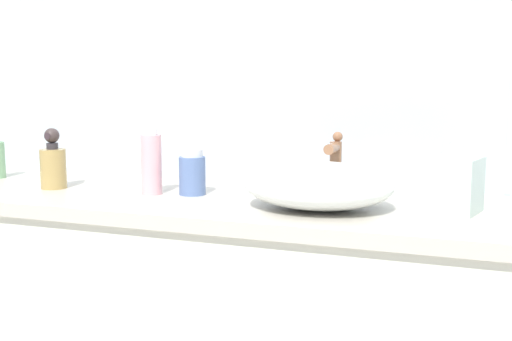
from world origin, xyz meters
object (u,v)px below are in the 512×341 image
(lotion_bottle, at_px, (192,173))
(perfume_bottle, at_px, (53,164))
(tissue_box, at_px, (452,181))
(sink_basin, at_px, (318,185))
(candle_jar, at_px, (43,177))
(spray_can, at_px, (151,163))

(lotion_bottle, height_order, perfume_bottle, perfume_bottle)
(lotion_bottle, relative_size, tissue_box, 0.73)
(perfume_bottle, bearing_deg, sink_basin, -1.21)
(perfume_bottle, bearing_deg, candle_jar, 142.03)
(lotion_bottle, bearing_deg, perfume_bottle, -173.60)
(perfume_bottle, relative_size, spray_can, 0.97)
(perfume_bottle, bearing_deg, tissue_box, 2.68)
(perfume_bottle, bearing_deg, lotion_bottle, 6.40)
(perfume_bottle, bearing_deg, spray_can, 2.94)
(sink_basin, distance_m, lotion_bottle, 0.38)
(sink_basin, xyz_separation_m, candle_jar, (-0.92, 0.10, -0.04))
(lotion_bottle, bearing_deg, candle_jar, 176.14)
(sink_basin, bearing_deg, candle_jar, 173.68)
(tissue_box, distance_m, candle_jar, 1.23)
(spray_can, distance_m, tissue_box, 0.80)
(sink_basin, xyz_separation_m, tissue_box, (0.31, 0.07, 0.02))
(tissue_box, xyz_separation_m, candle_jar, (-1.23, 0.03, -0.06))
(sink_basin, xyz_separation_m, spray_can, (-0.49, 0.03, 0.03))
(candle_jar, bearing_deg, spray_can, -9.04)
(sink_basin, xyz_separation_m, perfume_bottle, (-0.81, 0.02, 0.01))
(lotion_bottle, height_order, spray_can, spray_can)
(lotion_bottle, height_order, tissue_box, tissue_box)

